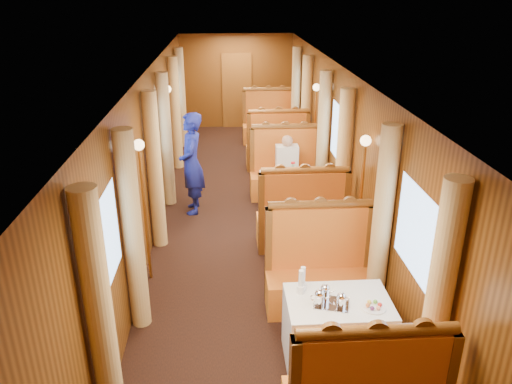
{
  "coord_description": "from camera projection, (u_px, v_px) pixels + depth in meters",
  "views": [
    {
      "loc": [
        -0.35,
        -7.63,
        3.68
      ],
      "look_at": [
        0.05,
        -1.34,
        1.05
      ],
      "focal_mm": 35.0,
      "sensor_mm": 36.0,
      "label": 1
    }
  ],
  "objects": [
    {
      "name": "tea_tray",
      "position": [
        331.0,
        304.0,
        4.94
      ],
      "size": [
        0.4,
        0.34,
        0.01
      ],
      "primitive_type": "cube",
      "rotation": [
        0.0,
        0.0,
        -0.27
      ],
      "color": "silver",
      "rests_on": "table_near"
    },
    {
      "name": "fruit_plate",
      "position": [
        374.0,
        306.0,
        4.87
      ],
      "size": [
        0.24,
        0.24,
        0.05
      ],
      "rotation": [
        0.0,
        0.0,
        -0.16
      ],
      "color": "white",
      "rests_on": "table_near"
    },
    {
      "name": "sconce_left_aft",
      "position": [
        169.0,
        115.0,
        9.46
      ],
      "size": [
        0.14,
        0.14,
        1.95
      ],
      "color": "#BF8C3F",
      "rests_on": "floor"
    },
    {
      "name": "steward",
      "position": [
        192.0,
        164.0,
        8.43
      ],
      "size": [
        0.46,
        0.66,
        1.75
      ],
      "primitive_type": "imported",
      "rotation": [
        0.0,
        0.0,
        -1.51
      ],
      "color": "navy",
      "rests_on": "floor"
    },
    {
      "name": "curtain_right_mid_b",
      "position": [
        323.0,
        138.0,
        8.81
      ],
      "size": [
        0.22,
        0.22,
        2.35
      ],
      "primitive_type": "cylinder",
      "color": "#DFB972",
      "rests_on": "floor"
    },
    {
      "name": "curtain_left_far_b",
      "position": [
        181.0,
        98.0,
        11.87
      ],
      "size": [
        0.22,
        0.22,
        2.35
      ],
      "primitive_type": "cylinder",
      "color": "#DFB972",
      "rests_on": "floor"
    },
    {
      "name": "banquette_mid_aft",
      "position": [
        285.0,
        174.0,
        9.28
      ],
      "size": [
        1.3,
        0.55,
        1.34
      ],
      "color": "#BE4015",
      "rests_on": "floor"
    },
    {
      "name": "wall_left",
      "position": [
        153.0,
        150.0,
        7.9
      ],
      "size": [
        0.01,
        12.0,
        2.5
      ],
      "primitive_type": null,
      "rotation": [
        1.57,
        0.0,
        1.57
      ],
      "color": "brown",
      "rests_on": "floor"
    },
    {
      "name": "cup_inboard",
      "position": [
        301.0,
        284.0,
        5.08
      ],
      "size": [
        0.08,
        0.08,
        0.26
      ],
      "rotation": [
        0.0,
        0.0,
        0.09
      ],
      "color": "white",
      "rests_on": "table_near"
    },
    {
      "name": "curtain_right_far_b",
      "position": [
        296.0,
        97.0,
        12.04
      ],
      "size": [
        0.22,
        0.22,
        2.35
      ],
      "primitive_type": "cylinder",
      "color": "#DFB972",
      "rests_on": "floor"
    },
    {
      "name": "wall_right",
      "position": [
        340.0,
        147.0,
        8.07
      ],
      "size": [
        0.01,
        12.0,
        2.5
      ],
      "primitive_type": null,
      "rotation": [
        1.57,
        0.0,
        -1.57
      ],
      "color": "brown",
      "rests_on": "floor"
    },
    {
      "name": "table_far",
      "position": [
        273.0,
        138.0,
        11.59
      ],
      "size": [
        1.05,
        0.72,
        0.75
      ],
      "primitive_type": "cube",
      "color": "white",
      "rests_on": "floor"
    },
    {
      "name": "banquette_far_fwd",
      "position": [
        277.0,
        150.0,
        10.64
      ],
      "size": [
        1.3,
        0.55,
        1.34
      ],
      "color": "#BE4015",
      "rests_on": "floor"
    },
    {
      "name": "curtain_right_mid_a",
      "position": [
        343.0,
        168.0,
        7.38
      ],
      "size": [
        0.22,
        0.22,
        2.35
      ],
      "primitive_type": "cylinder",
      "color": "#DFB972",
      "rests_on": "floor"
    },
    {
      "name": "floor",
      "position": [
        248.0,
        219.0,
        8.46
      ],
      "size": [
        3.0,
        12.0,
        0.01
      ],
      "primitive_type": null,
      "color": "black",
      "rests_on": "ground"
    },
    {
      "name": "curtain_left_far_a",
      "position": [
        175.0,
        114.0,
        10.44
      ],
      "size": [
        0.22,
        0.22,
        2.35
      ],
      "primitive_type": "cylinder",
      "color": "#DFB972",
      "rests_on": "floor"
    },
    {
      "name": "window_left_far",
      "position": [
        173.0,
        93.0,
        11.04
      ],
      "size": [
        0.01,
        1.2,
        0.9
      ],
      "primitive_type": null,
      "rotation": [
        1.57,
        0.0,
        1.57
      ],
      "color": "#84ADE0",
      "rests_on": "wall_left"
    },
    {
      "name": "teapot_left",
      "position": [
        319.0,
        300.0,
        4.9
      ],
      "size": [
        0.19,
        0.15,
        0.14
      ],
      "primitive_type": null,
      "rotation": [
        0.0,
        0.0,
        -0.19
      ],
      "color": "silver",
      "rests_on": "tea_tray"
    },
    {
      "name": "rose_vase_mid",
      "position": [
        293.0,
        166.0,
        8.18
      ],
      "size": [
        0.06,
        0.06,
        0.36
      ],
      "rotation": [
        0.0,
        0.0,
        -0.15
      ],
      "color": "silver",
      "rests_on": "table_mid"
    },
    {
      "name": "banquette_near_aft",
      "position": [
        319.0,
        274.0,
        6.06
      ],
      "size": [
        1.3,
        0.55,
        1.34
      ],
      "color": "#BE4015",
      "rests_on": "floor"
    },
    {
      "name": "banquette_mid_fwd",
      "position": [
        301.0,
        221.0,
        7.41
      ],
      "size": [
        1.3,
        0.55,
        1.34
      ],
      "color": "#BE4015",
      "rests_on": "floor"
    },
    {
      "name": "sconce_left_fore",
      "position": [
        142.0,
        183.0,
        6.24
      ],
      "size": [
        0.14,
        0.14,
        1.95
      ],
      "color": "#BF8C3F",
      "rests_on": "floor"
    },
    {
      "name": "cup_outboard",
      "position": [
        303.0,
        281.0,
        5.14
      ],
      "size": [
        0.08,
        0.08,
        0.26
      ],
      "rotation": [
        0.0,
        0.0,
        -0.19
      ],
      "color": "white",
      "rests_on": "table_near"
    },
    {
      "name": "curtain_left_mid_a",
      "position": [
        155.0,
        172.0,
        7.21
      ],
      "size": [
        0.22,
        0.22,
        2.35
      ],
      "primitive_type": "cylinder",
      "color": "#DFB972",
      "rests_on": "floor"
    },
    {
      "name": "table_mid",
      "position": [
        292.0,
        198.0,
        8.36
      ],
      "size": [
        1.05,
        0.72,
        0.75
      ],
      "primitive_type": "cube",
      "color": "white",
      "rests_on": "floor"
    },
    {
      "name": "passenger",
      "position": [
        287.0,
        161.0,
        8.97
      ],
      "size": [
        0.4,
        0.44,
        0.76
      ],
      "color": "beige",
      "rests_on": "banquette_mid_aft"
    },
    {
      "name": "ceiling",
      "position": [
        247.0,
        69.0,
        7.5
      ],
      "size": [
        3.0,
        12.0,
        0.01
      ],
      "primitive_type": null,
      "rotation": [
        3.14,
        0.0,
        0.0
      ],
      "color": "silver",
      "rests_on": "wall_left"
    },
    {
      "name": "window_right_far",
      "position": [
        306.0,
        92.0,
        11.22
      ],
      "size": [
        0.01,
        1.2,
        0.9
      ],
      "primitive_type": null,
      "rotation": [
        1.57,
        0.0,
        -1.57
      ],
      "color": "#84ADE0",
      "rests_on": "wall_right"
    },
    {
      "name": "sconce_right_fore",
      "position": [
        362.0,
        178.0,
        6.4
      ],
      "size": [
        0.14,
        0.14,
        1.95
      ],
      "color": "#BF8C3F",
      "rests_on": "floor"
    },
    {
      "name": "window_right_near",
      "position": [
        419.0,
        236.0,
        4.77
      ],
      "size": [
        0.01,
        1.2,
        0.9
      ],
      "primitive_type": null,
      "rotation": [
        1.57,
        0.0,
        -1.57
      ],
      "color": "#84ADE0",
      "rests_on": "wall_right"
    },
    {
      "name": "table_near",
      "position": [
        337.0,
        331.0,
        5.14
      ],
      "size": [
        1.05,
        0.72,
        0.75
      ],
      "primitive_type": "cube",
      "color": "white",
      "rests_on": "floor"
    },
    {
      "name": "curtain_left_near_b",
      "position": [
        133.0,
        233.0,
        5.43
      ],
      "size": [
        0.22,
        0.22,
        2.35
      ],
      "primitive_type": "cylinder",
      "color": "#DFB972",
      "rests_on": "floor"
    },
    {
      "name": "window_right_mid",
      "position": [
        340.0,
        135.0,
        7.99
      ],
      "size": [
        0.01,
        1.2,
        0.9
      ],
      "primitive_type": null,
      "rotation": [
        1.57,
        0.0,
        -1.57
      ],
      "color": "#84ADE0",
      "rests_on": "wall_right"
    },
    {
      "name": "rose_vase_far",
      "position": [
        273.0,
        115.0,
        11.39
      ],
      "size": [
        0.06,
        0.06,
        0.36
      ],
      "rotation": [
        0.0,
        0.0,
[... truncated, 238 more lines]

